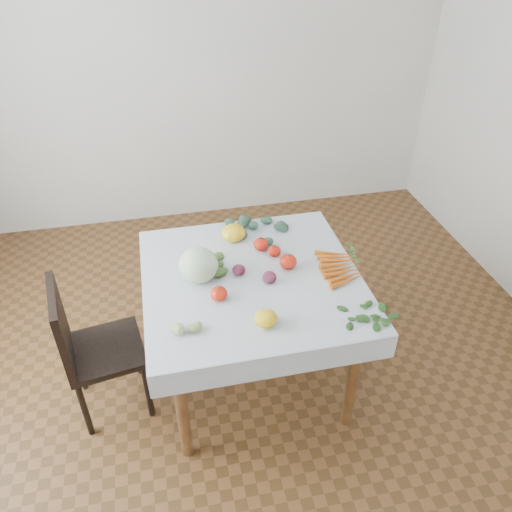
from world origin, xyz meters
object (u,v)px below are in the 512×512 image
(table, at_px, (252,292))
(cabbage, at_px, (198,265))
(chair, at_px, (87,344))
(heirloom_back, at_px, (233,233))
(carrot_bunch, at_px, (341,267))

(table, bearing_deg, cabbage, 171.67)
(table, relative_size, cabbage, 4.95)
(chair, distance_m, heirloom_back, 0.99)
(table, xyz_separation_m, carrot_bunch, (0.48, -0.03, 0.12))
(cabbage, relative_size, heirloom_back, 1.49)
(chair, height_order, cabbage, cabbage)
(carrot_bunch, bearing_deg, heirloom_back, 141.98)
(table, height_order, heirloom_back, heirloom_back)
(heirloom_back, xyz_separation_m, carrot_bunch, (0.51, -0.40, -0.03))
(carrot_bunch, bearing_deg, chair, -179.85)
(table, relative_size, chair, 1.17)
(heirloom_back, height_order, carrot_bunch, heirloom_back)
(table, bearing_deg, carrot_bunch, -4.17)
(chair, height_order, carrot_bunch, chair)
(cabbage, distance_m, heirloom_back, 0.41)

